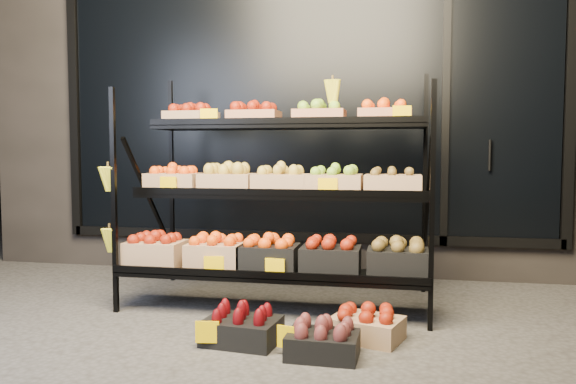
# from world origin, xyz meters

# --- Properties ---
(ground) EXTENTS (24.00, 24.00, 0.00)m
(ground) POSITION_xyz_m (0.00, 0.00, 0.00)
(ground) COLOR #514F4C
(ground) RESTS_ON ground
(building) EXTENTS (6.00, 2.08, 3.50)m
(building) POSITION_xyz_m (0.00, 2.59, 1.75)
(building) COLOR #2D2826
(building) RESTS_ON ground
(display_rack) EXTENTS (2.18, 1.02, 1.71)m
(display_rack) POSITION_xyz_m (-0.01, 0.60, 0.79)
(display_rack) COLOR black
(display_rack) RESTS_ON ground
(tag_floor_a) EXTENTS (0.13, 0.01, 0.12)m
(tag_floor_a) POSITION_xyz_m (-0.18, -0.40, 0.06)
(tag_floor_a) COLOR #FFCB00
(tag_floor_a) RESTS_ON ground
(tag_floor_b) EXTENTS (0.13, 0.01, 0.12)m
(tag_floor_b) POSITION_xyz_m (0.27, -0.40, 0.06)
(tag_floor_b) COLOR #FFCB00
(tag_floor_b) RESTS_ON ground
(floor_crate_midleft) EXTENTS (0.44, 0.35, 0.20)m
(floor_crate_midleft) POSITION_xyz_m (-0.03, -0.26, 0.10)
(floor_crate_midleft) COLOR black
(floor_crate_midleft) RESTS_ON ground
(floor_crate_midright) EXTENTS (0.45, 0.39, 0.20)m
(floor_crate_midright) POSITION_xyz_m (0.66, -0.06, 0.09)
(floor_crate_midright) COLOR tan
(floor_crate_midright) RESTS_ON ground
(floor_crate_right) EXTENTS (0.38, 0.28, 0.19)m
(floor_crate_right) POSITION_xyz_m (0.45, -0.38, 0.09)
(floor_crate_right) COLOR black
(floor_crate_right) RESTS_ON ground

